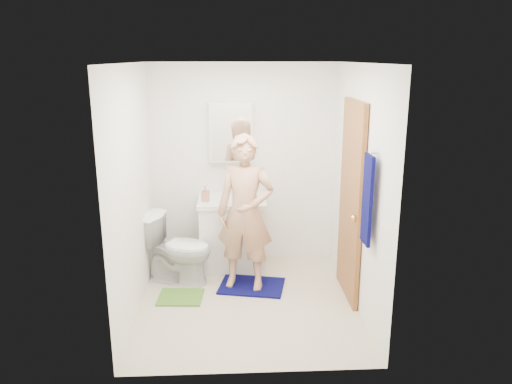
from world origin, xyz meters
TOP-DOWN VIEW (x-y plane):
  - floor at (0.00, 0.00)m, footprint 2.20×2.40m
  - ceiling at (0.00, 0.00)m, footprint 2.20×2.40m
  - wall_back at (0.00, 1.21)m, footprint 2.20×0.02m
  - wall_front at (0.00, -1.21)m, footprint 2.20×0.02m
  - wall_left at (-1.11, 0.00)m, footprint 0.02×2.40m
  - wall_right at (1.11, 0.00)m, footprint 0.02×2.40m
  - vanity_cabinet at (-0.15, 0.91)m, footprint 0.75×0.55m
  - countertop at (-0.15, 0.91)m, footprint 0.79×0.59m
  - sink_basin at (-0.15, 0.91)m, footprint 0.40×0.40m
  - faucet at (-0.15, 1.09)m, footprint 0.03×0.03m
  - medicine_cabinet at (-0.15, 1.14)m, footprint 0.50×0.12m
  - mirror_panel at (-0.15, 1.08)m, footprint 0.46×0.01m
  - door at (1.07, 0.15)m, footprint 0.05×0.80m
  - door_knob at (1.03, -0.17)m, footprint 0.07×0.07m
  - towel at (1.03, -0.57)m, footprint 0.03×0.24m
  - towel_hook at (1.07, -0.57)m, footprint 0.06×0.02m
  - toilet at (-0.76, 0.55)m, footprint 0.86×0.66m
  - bath_mat at (0.06, 0.35)m, footprint 0.78×0.63m
  - green_rug at (-0.70, 0.12)m, footprint 0.48×0.42m
  - soap_dispenser at (-0.45, 0.84)m, footprint 0.10×0.10m
  - toothbrush_cup at (0.04, 1.01)m, footprint 0.11×0.11m
  - man at (-0.01, 0.34)m, footprint 0.69×0.54m

SIDE VIEW (x-z plane):
  - floor at x=0.00m, z-range -0.02..0.00m
  - green_rug at x=-0.70m, z-range 0.00..0.02m
  - bath_mat at x=0.06m, z-range 0.00..0.02m
  - toilet at x=-0.76m, z-range 0.00..0.78m
  - vanity_cabinet at x=-0.15m, z-range 0.00..0.80m
  - countertop at x=-0.15m, z-range 0.80..0.85m
  - sink_basin at x=-0.15m, z-range 0.83..0.86m
  - man at x=-0.01m, z-range 0.02..1.69m
  - toothbrush_cup at x=0.04m, z-range 0.85..0.94m
  - faucet at x=-0.15m, z-range 0.85..0.97m
  - soap_dispenser at x=-0.45m, z-range 0.85..1.03m
  - door_knob at x=1.03m, z-range 0.91..0.98m
  - door at x=1.07m, z-range 0.00..2.05m
  - wall_back at x=0.00m, z-range 0.00..2.40m
  - wall_front at x=0.00m, z-range 0.00..2.40m
  - wall_left at x=-1.11m, z-range 0.00..2.40m
  - wall_right at x=1.11m, z-range 0.00..2.40m
  - towel at x=1.03m, z-range 0.85..1.65m
  - medicine_cabinet at x=-0.15m, z-range 1.25..1.95m
  - mirror_panel at x=-0.15m, z-range 1.27..1.93m
  - towel_hook at x=1.07m, z-range 1.66..1.68m
  - ceiling at x=0.00m, z-range 2.40..2.42m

